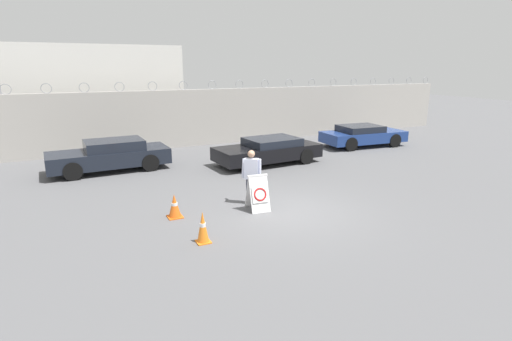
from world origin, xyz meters
The scene contains 10 objects.
ground_plane centered at (0.00, 0.00, 0.00)m, with size 90.00×90.00×0.00m, color #5B5B5E.
perimeter_wall centered at (0.00, 11.15, 1.52)m, with size 36.00×0.30×3.48m.
building_block centered at (-3.89, 16.88, 2.67)m, with size 9.02×7.18×5.35m.
barricade_sign centered at (-0.82, 0.57, 0.54)m, with size 0.65×0.79×1.10m.
security_guard centered at (-0.77, 1.16, 0.96)m, with size 0.57×0.60×1.73m.
traffic_cone_near centered at (-3.25, 1.06, 0.34)m, with size 0.42×0.42×0.69m.
traffic_cone_mid centered at (-3.06, -0.91, 0.40)m, with size 0.34×0.34×0.81m.
parked_car_front_coupe centered at (-4.27, 7.43, 0.66)m, with size 4.82×2.05×1.28m.
parked_car_rear_sedan centered at (2.19, 5.68, 0.61)m, with size 4.83×2.29×1.15m.
parked_car_far_side centered at (8.65, 7.02, 0.60)m, with size 4.61×2.21×1.14m.
Camera 1 is at (-5.85, -9.69, 4.24)m, focal length 28.00 mm.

